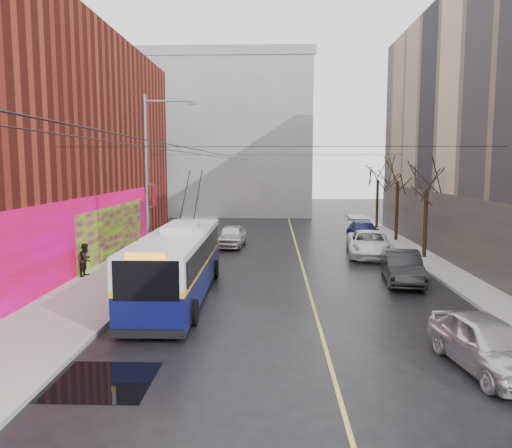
% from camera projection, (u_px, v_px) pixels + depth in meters
% --- Properties ---
extents(ground, '(140.00, 140.00, 0.00)m').
position_uv_depth(ground, '(278.00, 360.00, 14.61)').
color(ground, black).
rests_on(ground, ground).
extents(sidewalk_left, '(4.00, 60.00, 0.15)m').
position_uv_depth(sidewalk_left, '(127.00, 270.00, 26.79)').
color(sidewalk_left, gray).
rests_on(sidewalk_left, ground).
extents(sidewalk_right, '(2.00, 60.00, 0.15)m').
position_uv_depth(sidewalk_right, '(447.00, 272.00, 26.20)').
color(sidewalk_right, gray).
rests_on(sidewalk_right, ground).
extents(lane_line, '(0.12, 50.00, 0.01)m').
position_uv_depth(lane_line, '(302.00, 265.00, 28.45)').
color(lane_line, '#BFB74C').
rests_on(lane_line, ground).
extents(building_far, '(20.50, 12.10, 18.00)m').
position_uv_depth(building_far, '(224.00, 136.00, 58.40)').
color(building_far, gray).
rests_on(building_far, ground).
extents(streetlight_pole, '(2.65, 0.60, 9.00)m').
position_uv_depth(streetlight_pole, '(150.00, 182.00, 24.17)').
color(streetlight_pole, slate).
rests_on(streetlight_pole, ground).
extents(catenary_wires, '(18.00, 60.00, 0.22)m').
position_uv_depth(catenary_wires, '(232.00, 155.00, 28.62)').
color(catenary_wires, black).
extents(tree_near, '(3.20, 3.20, 6.40)m').
position_uv_depth(tree_near, '(427.00, 177.00, 29.60)').
color(tree_near, black).
rests_on(tree_near, ground).
extents(tree_mid, '(3.20, 3.20, 6.68)m').
position_uv_depth(tree_mid, '(398.00, 171.00, 36.51)').
color(tree_mid, black).
rests_on(tree_mid, ground).
extents(tree_far, '(3.20, 3.20, 6.57)m').
position_uv_depth(tree_far, '(378.00, 171.00, 43.47)').
color(tree_far, black).
rests_on(tree_far, ground).
extents(puddle, '(2.67, 2.59, 0.01)m').
position_uv_depth(puddle, '(102.00, 381.00, 13.15)').
color(puddle, black).
rests_on(puddle, ground).
extents(pigeons_flying, '(3.24, 1.83, 1.42)m').
position_uv_depth(pigeons_flying, '(247.00, 132.00, 24.38)').
color(pigeons_flying, slate).
extents(trolleybus, '(2.77, 11.46, 5.40)m').
position_uv_depth(trolleybus, '(178.00, 263.00, 21.32)').
color(trolleybus, '#080C43').
rests_on(trolleybus, ground).
extents(parked_car_a, '(2.38, 4.63, 1.51)m').
position_uv_depth(parked_car_a, '(487.00, 343.00, 13.83)').
color(parked_car_a, silver).
rests_on(parked_car_a, ground).
extents(parked_car_b, '(2.10, 4.80, 1.53)m').
position_uv_depth(parked_car_b, '(402.00, 267.00, 24.09)').
color(parked_car_b, black).
rests_on(parked_car_b, ground).
extents(parked_car_c, '(3.20, 5.93, 1.58)m').
position_uv_depth(parked_car_c, '(369.00, 244.00, 31.05)').
color(parked_car_c, white).
rests_on(parked_car_c, ground).
extents(parked_car_d, '(2.11, 5.11, 1.48)m').
position_uv_depth(parked_car_d, '(364.00, 232.00, 36.87)').
color(parked_car_d, navy).
rests_on(parked_car_d, ground).
extents(following_car, '(2.11, 4.56, 1.51)m').
position_uv_depth(following_car, '(231.00, 236.00, 34.86)').
color(following_car, silver).
rests_on(following_car, ground).
extents(pedestrian_a, '(0.61, 0.76, 1.80)m').
position_uv_depth(pedestrian_a, '(140.00, 258.00, 24.99)').
color(pedestrian_a, black).
rests_on(pedestrian_a, sidewalk_left).
extents(pedestrian_b, '(0.71, 0.87, 1.65)m').
position_uv_depth(pedestrian_b, '(86.00, 260.00, 24.89)').
color(pedestrian_b, black).
rests_on(pedestrian_b, sidewalk_left).
extents(pedestrian_c, '(1.11, 1.28, 1.72)m').
position_uv_depth(pedestrian_c, '(143.00, 258.00, 25.23)').
color(pedestrian_c, black).
rests_on(pedestrian_c, sidewalk_left).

